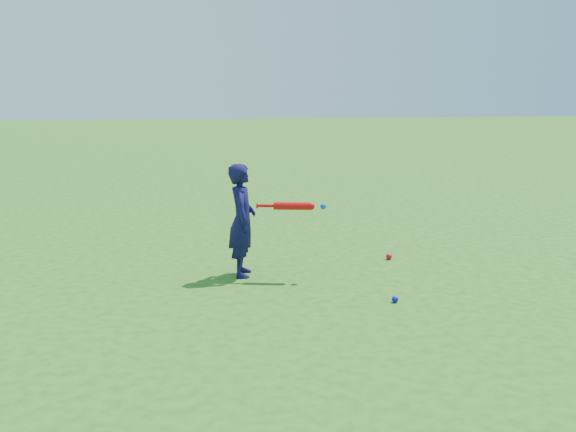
% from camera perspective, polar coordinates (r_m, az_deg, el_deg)
% --- Properties ---
extents(ground, '(80.00, 80.00, 0.00)m').
position_cam_1_polar(ground, '(7.11, -8.79, -5.40)').
color(ground, '#266317').
rests_on(ground, ground).
extents(child, '(0.36, 0.49, 1.24)m').
position_cam_1_polar(child, '(6.98, -4.10, -0.38)').
color(child, '#110D40').
rests_on(child, ground).
extents(ground_ball_red, '(0.07, 0.07, 0.07)m').
position_cam_1_polar(ground_ball_red, '(7.84, 8.96, -3.57)').
color(ground_ball_red, red).
rests_on(ground_ball_red, ground).
extents(ground_ball_blue, '(0.06, 0.06, 0.06)m').
position_cam_1_polar(ground_ball_blue, '(6.29, 9.49, -7.30)').
color(ground_ball_blue, '#0B11C7').
rests_on(ground_ball_blue, ground).
extents(bat_swing, '(0.74, 0.23, 0.09)m').
position_cam_1_polar(bat_swing, '(6.85, 0.67, 0.89)').
color(bat_swing, red).
rests_on(bat_swing, ground).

